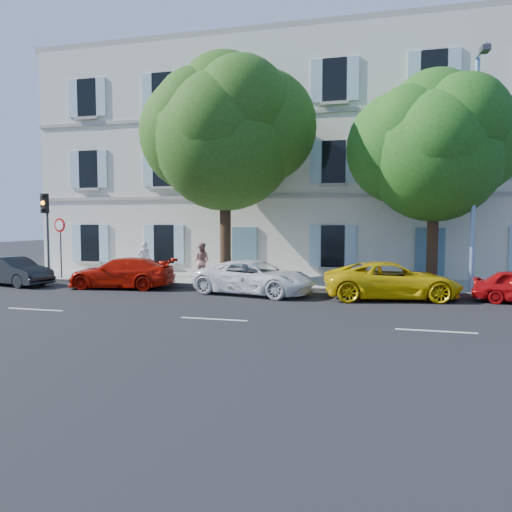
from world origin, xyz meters
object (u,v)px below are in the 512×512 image
(car_red_coupe, at_px, (122,273))
(traffic_light, at_px, (46,217))
(car_dark_sedan, at_px, (13,271))
(car_yellow_supercar, at_px, (392,280))
(pedestrian_b, at_px, (201,261))
(car_white_coupe, at_px, (255,277))
(pedestrian_a, at_px, (144,259))
(tree_left, at_px, (225,140))
(tree_right, at_px, (435,154))
(street_lamp, at_px, (475,160))
(road_sign, at_px, (60,235))

(car_red_coupe, distance_m, traffic_light, 5.67)
(car_dark_sedan, height_order, traffic_light, traffic_light)
(car_yellow_supercar, distance_m, pedestrian_b, 8.83)
(car_white_coupe, xyz_separation_m, car_yellow_supercar, (5.07, 0.17, 0.02))
(pedestrian_a, bearing_deg, tree_left, 132.11)
(car_red_coupe, xyz_separation_m, traffic_light, (-4.89, 1.63, 2.36))
(car_red_coupe, relative_size, tree_right, 0.54)
(car_dark_sedan, height_order, car_red_coupe, car_red_coupe)
(car_white_coupe, bearing_deg, street_lamp, -67.04)
(tree_left, xyz_separation_m, tree_right, (8.61, 0.13, -0.89))
(car_red_coupe, height_order, road_sign, road_sign)
(car_white_coupe, distance_m, road_sign, 10.02)
(car_red_coupe, bearing_deg, car_yellow_supercar, 83.47)
(road_sign, bearing_deg, pedestrian_b, 11.32)
(car_red_coupe, height_order, tree_left, tree_left)
(pedestrian_b, bearing_deg, street_lamp, 170.54)
(car_dark_sedan, bearing_deg, pedestrian_a, -41.34)
(car_yellow_supercar, xyz_separation_m, street_lamp, (2.87, 1.35, 4.35))
(traffic_light, bearing_deg, car_dark_sedan, -93.37)
(pedestrian_b, bearing_deg, car_red_coupe, 44.70)
(car_yellow_supercar, relative_size, pedestrian_a, 2.90)
(traffic_light, relative_size, pedestrian_a, 2.36)
(car_yellow_supercar, bearing_deg, car_dark_sedan, 79.33)
(road_sign, bearing_deg, car_dark_sedan, -120.13)
(car_white_coupe, bearing_deg, traffic_light, 92.18)
(traffic_light, xyz_separation_m, pedestrian_a, (4.41, 1.28, -2.01))
(car_dark_sedan, relative_size, pedestrian_b, 2.25)
(car_yellow_supercar, height_order, tree_left, tree_left)
(pedestrian_b, bearing_deg, tree_right, 175.79)
(car_dark_sedan, xyz_separation_m, pedestrian_a, (4.53, 3.35, 0.36))
(car_white_coupe, height_order, car_yellow_supercar, car_yellow_supercar)
(traffic_light, bearing_deg, tree_right, 2.40)
(car_dark_sedan, bearing_deg, car_white_coupe, -76.80)
(car_red_coupe, bearing_deg, tree_left, 114.13)
(car_yellow_supercar, bearing_deg, pedestrian_b, 59.82)
(traffic_light, distance_m, pedestrian_a, 5.01)
(car_red_coupe, distance_m, car_white_coupe, 5.82)
(car_dark_sedan, xyz_separation_m, tree_right, (17.44, 2.79, 4.81))
(street_lamp, bearing_deg, tree_left, 174.51)
(car_dark_sedan, distance_m, street_lamp, 19.35)
(car_dark_sedan, relative_size, car_yellow_supercar, 0.78)
(car_red_coupe, distance_m, pedestrian_b, 3.69)
(traffic_light, height_order, street_lamp, street_lamp)
(tree_left, height_order, traffic_light, tree_left)
(car_dark_sedan, bearing_deg, traffic_light, 8.83)
(car_dark_sedan, distance_m, road_sign, 2.61)
(street_lamp, distance_m, pedestrian_a, 14.89)
(tree_right, bearing_deg, tree_left, -179.16)
(traffic_light, bearing_deg, street_lamp, -1.09)
(tree_right, bearing_deg, road_sign, -176.63)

